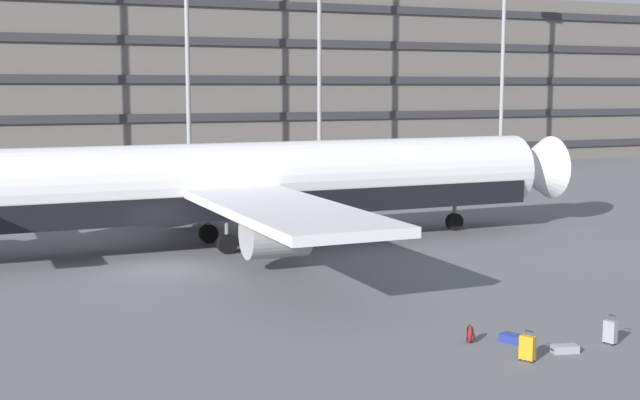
% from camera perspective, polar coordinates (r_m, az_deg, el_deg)
% --- Properties ---
extents(ground_plane, '(600.00, 600.00, 0.00)m').
position_cam_1_polar(ground_plane, '(36.26, -9.96, -4.44)').
color(ground_plane, '#5B5B60').
extents(terminal_structure, '(123.97, 17.11, 16.27)m').
position_cam_1_polar(terminal_structure, '(81.83, -17.47, 7.59)').
color(terminal_structure, '#605B56').
rests_on(terminal_structure, ground_plane).
extents(airliner, '(36.34, 29.24, 10.22)m').
position_cam_1_polar(airliner, '(40.19, -5.74, 1.01)').
color(airliner, silver).
rests_on(airliner, ground_plane).
extents(light_mast_center_right, '(1.80, 0.50, 23.99)m').
position_cam_1_polar(light_mast_center_right, '(68.51, -8.82, 12.63)').
color(light_mast_center_right, gray).
rests_on(light_mast_center_right, ground_plane).
extents(light_mast_right, '(1.80, 0.50, 24.51)m').
position_cam_1_polar(light_mast_right, '(72.02, -0.04, 12.66)').
color(light_mast_right, gray).
rests_on(light_mast_right, ground_plane).
extents(light_mast_far_right, '(1.80, 0.50, 20.50)m').
position_cam_1_polar(light_mast_far_right, '(80.49, 12.03, 10.48)').
color(light_mast_far_right, gray).
rests_on(light_mast_far_right, ground_plane).
extents(suitcase_upright, '(0.65, 0.79, 0.23)m').
position_cam_1_polar(suitcase_upright, '(26.11, 12.61, -8.91)').
color(suitcase_upright, navy).
rests_on(suitcase_upright, ground_plane).
extents(suitcase_silver, '(0.81, 0.53, 0.22)m').
position_cam_1_polar(suitcase_silver, '(25.48, 15.87, -9.44)').
color(suitcase_silver, gray).
rests_on(suitcase_silver, ground_plane).
extents(suitcase_large, '(0.30, 0.41, 0.85)m').
position_cam_1_polar(suitcase_large, '(26.61, 18.64, -8.24)').
color(suitcase_large, gray).
rests_on(suitcase_large, ground_plane).
extents(suitcase_orange, '(0.38, 0.47, 0.83)m').
position_cam_1_polar(suitcase_orange, '(24.40, 13.56, -9.47)').
color(suitcase_orange, orange).
rests_on(suitcase_orange, ground_plane).
extents(backpack_purple, '(0.38, 0.40, 0.57)m').
position_cam_1_polar(backpack_purple, '(25.76, 9.94, -8.75)').
color(backpack_purple, maroon).
rests_on(backpack_purple, ground_plane).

